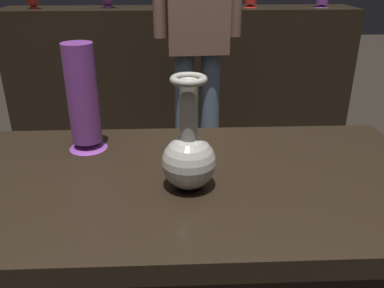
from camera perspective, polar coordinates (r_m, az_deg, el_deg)
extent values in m
cube|color=black|center=(1.01, 0.41, -5.86)|extent=(1.20, 0.64, 0.05)
cube|color=black|center=(3.18, -1.64, 9.66)|extent=(2.60, 0.40, 0.95)
cube|color=black|center=(3.09, -1.76, 18.57)|extent=(2.60, 0.40, 0.04)
sphere|color=gray|center=(0.93, -0.45, -2.65)|extent=(0.13, 0.13, 0.13)
cylinder|color=gray|center=(0.88, -0.47, 4.68)|extent=(0.04, 0.04, 0.14)
torus|color=gray|center=(0.86, -0.49, 9.22)|extent=(0.08, 0.08, 0.02)
cone|color=#7A388E|center=(1.19, -14.61, 0.01)|extent=(0.11, 0.11, 0.02)
cylinder|color=#7A388E|center=(1.13, -15.40, 6.90)|extent=(0.08, 0.08, 0.28)
cylinder|color=red|center=(3.20, -21.70, 17.65)|extent=(0.06, 0.06, 0.01)
cone|color=red|center=(3.14, 8.34, 18.99)|extent=(0.10, 0.10, 0.02)
cone|color=#7A388E|center=(3.24, 18.01, 18.28)|extent=(0.10, 0.10, 0.02)
cylinder|color=#7A388E|center=(3.12, -11.90, 18.66)|extent=(0.07, 0.07, 0.02)
cylinder|color=#7A388E|center=(3.13, -1.77, 19.11)|extent=(0.06, 0.06, 0.01)
cylinder|color=#7A388E|center=(3.13, -1.78, 19.67)|extent=(0.02, 0.02, 0.05)
cylinder|color=slate|center=(2.36, 2.55, 2.93)|extent=(0.11, 0.11, 0.84)
cylinder|color=slate|center=(2.34, -1.08, 2.79)|extent=(0.11, 0.11, 0.84)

